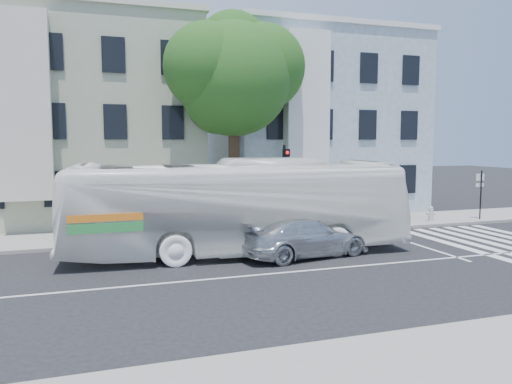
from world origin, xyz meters
name	(u,v)px	position (x,y,z in m)	size (l,w,h in m)	color
ground	(302,271)	(0.00, 0.00, 0.00)	(120.00, 120.00, 0.00)	black
sidewalk_far	(237,230)	(0.00, 8.00, 0.07)	(80.00, 4.00, 0.15)	gray
sidewalk_near	(468,369)	(0.00, -8.00, 0.07)	(80.00, 4.00, 0.15)	gray
building_left	(86,123)	(-7.00, 15.00, 5.50)	(12.00, 10.00, 11.00)	#A0A489
building_right	(309,126)	(7.00, 15.00, 5.50)	(12.00, 10.00, 11.00)	#8C9BA6
street_tree	(234,73)	(0.06, 8.74, 7.83)	(7.30, 5.90, 11.10)	#2D2116
bus	(238,207)	(-1.33, 3.27, 1.89)	(13.56, 3.17, 3.78)	white
sedan	(304,236)	(0.99, 2.06, 0.78)	(5.37, 2.18, 1.56)	silver
hedge	(181,231)	(-3.07, 6.30, 0.50)	(8.50, 0.84, 0.70)	#246922
traffic_signal	(285,177)	(2.00, 6.66, 2.77)	(0.43, 0.53, 4.29)	black
fire_hydrant	(431,213)	(10.63, 6.96, 0.57)	(0.47, 0.31, 0.82)	#B2B2AE
far_sign_pole	(480,189)	(13.64, 6.67, 1.85)	(0.49, 0.18, 2.71)	black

